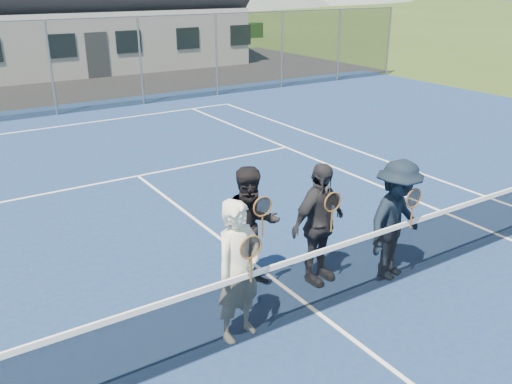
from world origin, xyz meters
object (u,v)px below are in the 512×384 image
player_b (252,229)px  player_c (319,224)px  player_d (396,220)px  tennis_net (319,279)px  player_a (239,271)px

player_b → player_c: same height
player_d → player_c: bearing=153.9°
tennis_net → player_b: bearing=108.4°
player_a → player_c: (1.63, 0.52, -0.00)m
tennis_net → player_a: bearing=171.6°
player_c → tennis_net: bearing=-127.4°
tennis_net → player_c: bearing=52.6°
tennis_net → player_d: size_ratio=6.49×
player_c → player_a: bearing=-162.3°
player_c → player_d: same height
tennis_net → player_c: player_c is taller
tennis_net → player_c: size_ratio=6.49×
player_a → player_b: 1.18m
tennis_net → player_b: player_b is taller
player_b → player_c: bearing=-23.5°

